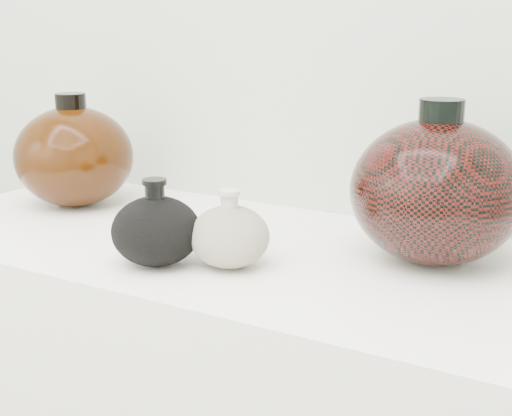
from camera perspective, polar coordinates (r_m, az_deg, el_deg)
The scene contains 4 objects.
black_gourd_vase at distance 1.04m, azimuth -7.99°, elevation -1.77°, with size 0.14×0.14×0.13m.
cream_gourd_vase at distance 1.02m, azimuth -2.12°, elevation -2.24°, with size 0.13×0.13×0.11m.
left_round_pot at distance 1.39m, azimuth -14.34°, elevation 4.05°, with size 0.22×0.22×0.21m.
right_round_pot at distance 1.06m, azimuth 14.22°, elevation 1.34°, with size 0.29×0.29×0.24m.
Camera 1 is at (0.56, 0.04, 1.25)m, focal length 50.00 mm.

